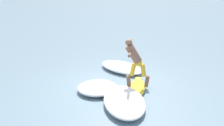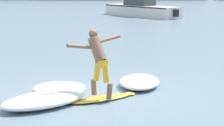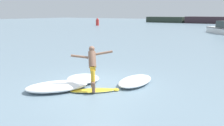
% 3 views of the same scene
% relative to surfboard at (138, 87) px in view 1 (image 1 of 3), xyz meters
% --- Properties ---
extents(ground_plane, '(200.00, 200.00, 0.00)m').
position_rel_surfboard_xyz_m(ground_plane, '(-0.30, 0.70, -0.04)').
color(ground_plane, gray).
extents(surfboard, '(1.71, 1.51, 0.22)m').
position_rel_surfboard_xyz_m(surfboard, '(0.00, 0.00, 0.00)').
color(surfboard, yellow).
rests_on(surfboard, ground).
extents(surfer, '(1.27, 1.12, 1.64)m').
position_rel_surfboard_xyz_m(surfer, '(-0.11, 0.08, 1.01)').
color(surfer, brown).
rests_on(surfer, surfboard).
extents(wave_foam_at_tail, '(1.94, 1.93, 0.26)m').
position_rel_surfboard_xyz_m(wave_foam_at_tail, '(-1.16, 0.74, 0.09)').
color(wave_foam_at_tail, white).
rests_on(wave_foam_at_tail, ground).
extents(wave_foam_at_nose, '(1.19, 2.07, 0.27)m').
position_rel_surfboard_xyz_m(wave_foam_at_nose, '(0.93, 1.66, 0.10)').
color(wave_foam_at_nose, white).
rests_on(wave_foam_at_nose, ground).
extents(wave_foam_beside, '(2.45, 2.62, 0.30)m').
position_rel_surfboard_xyz_m(wave_foam_beside, '(-1.32, -0.63, 0.11)').
color(wave_foam_beside, white).
rests_on(wave_foam_beside, ground).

